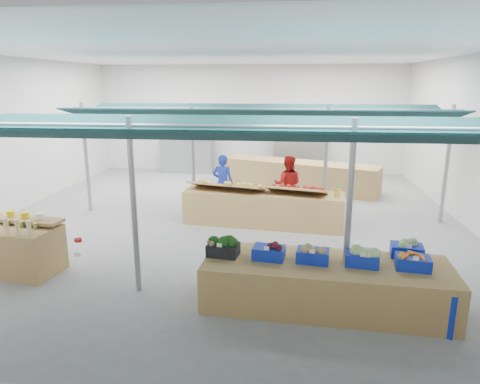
% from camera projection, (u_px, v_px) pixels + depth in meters
% --- Properties ---
extents(floor, '(13.00, 13.00, 0.00)m').
position_uv_depth(floor, '(228.00, 220.00, 11.21)').
color(floor, slate).
rests_on(floor, ground).
extents(hall, '(13.00, 13.00, 13.00)m').
position_uv_depth(hall, '(234.00, 114.00, 11.94)').
color(hall, silver).
rests_on(hall, ground).
extents(pole_grid, '(10.00, 4.60, 3.00)m').
position_uv_depth(pole_grid, '(251.00, 166.00, 8.99)').
color(pole_grid, gray).
rests_on(pole_grid, floor).
extents(awnings, '(9.50, 7.08, 0.30)m').
position_uv_depth(awnings, '(251.00, 119.00, 8.75)').
color(awnings, '#092729').
rests_on(awnings, pole_grid).
extents(back_shelving_left, '(2.00, 0.50, 2.00)m').
position_uv_depth(back_shelving_left, '(186.00, 148.00, 17.01)').
color(back_shelving_left, '#B23F33').
rests_on(back_shelving_left, floor).
extents(back_shelving_right, '(2.00, 0.50, 2.00)m').
position_uv_depth(back_shelving_right, '(300.00, 150.00, 16.52)').
color(back_shelving_right, '#B23F33').
rests_on(back_shelving_right, floor).
extents(bottle_shelf, '(2.11, 1.44, 1.17)m').
position_uv_depth(bottle_shelf, '(9.00, 246.00, 8.14)').
color(bottle_shelf, olive).
rests_on(bottle_shelf, floor).
extents(veg_counter, '(3.94, 1.54, 0.75)m').
position_uv_depth(veg_counter, '(325.00, 284.00, 6.84)').
color(veg_counter, olive).
rests_on(veg_counter, floor).
extents(fruit_counter, '(4.07, 1.39, 0.85)m').
position_uv_depth(fruit_counter, '(263.00, 208.00, 10.81)').
color(fruit_counter, olive).
rests_on(fruit_counter, floor).
extents(far_counter, '(5.28, 2.82, 0.94)m').
position_uv_depth(far_counter, '(299.00, 175.00, 14.41)').
color(far_counter, olive).
rests_on(far_counter, floor).
extents(crate_stack, '(0.65, 0.57, 0.65)m').
position_uv_depth(crate_stack, '(436.00, 309.00, 6.20)').
color(crate_stack, '#0F26A3').
rests_on(crate_stack, floor).
extents(vendor_left, '(0.62, 0.44, 1.60)m').
position_uv_depth(vendor_left, '(223.00, 183.00, 11.90)').
color(vendor_left, '#182C9E').
rests_on(vendor_left, floor).
extents(vendor_right, '(0.84, 0.69, 1.60)m').
position_uv_depth(vendor_right, '(288.00, 185.00, 11.71)').
color(vendor_right, maroon).
rests_on(vendor_right, floor).
extents(crate_broccoli, '(0.54, 0.43, 0.35)m').
position_uv_depth(crate_broccoli, '(223.00, 246.00, 6.99)').
color(crate_broccoli, black).
rests_on(crate_broccoli, veg_counter).
extents(crate_beets, '(0.54, 0.43, 0.29)m').
position_uv_depth(crate_beets, '(269.00, 251.00, 6.87)').
color(crate_beets, '#0F26A3').
rests_on(crate_beets, veg_counter).
extents(crate_celeriac, '(0.54, 0.43, 0.31)m').
position_uv_depth(crate_celeriac, '(313.00, 253.00, 6.74)').
color(crate_celeriac, '#0F26A3').
rests_on(crate_celeriac, veg_counter).
extents(crate_cabbage, '(0.54, 0.43, 0.35)m').
position_uv_depth(crate_cabbage, '(362.00, 256.00, 6.61)').
color(crate_cabbage, '#0F26A3').
rests_on(crate_cabbage, veg_counter).
extents(crate_carrots, '(0.54, 0.43, 0.29)m').
position_uv_depth(crate_carrots, '(413.00, 262.00, 6.49)').
color(crate_carrots, '#0F26A3').
rests_on(crate_carrots, veg_counter).
extents(sparrow, '(0.12, 0.09, 0.11)m').
position_uv_depth(sparrow, '(211.00, 243.00, 6.87)').
color(sparrow, brown).
rests_on(sparrow, crate_broccoli).
extents(pole_ribbon, '(0.12, 0.12, 0.28)m').
position_uv_depth(pole_ribbon, '(78.00, 241.00, 6.73)').
color(pole_ribbon, red).
rests_on(pole_ribbon, pole_grid).
extents(apple_heap_yellow, '(2.01, 1.11, 0.27)m').
position_uv_depth(apple_heap_yellow, '(226.00, 184.00, 10.78)').
color(apple_heap_yellow, '#997247').
rests_on(apple_heap_yellow, fruit_counter).
extents(apple_heap_red, '(1.62, 1.02, 0.27)m').
position_uv_depth(apple_heap_red, '(296.00, 188.00, 10.40)').
color(apple_heap_red, '#997247').
rests_on(apple_heap_red, fruit_counter).
extents(pineapple, '(0.14, 0.14, 0.39)m').
position_uv_depth(pineapple, '(338.00, 190.00, 10.18)').
color(pineapple, '#8C6019').
rests_on(pineapple, fruit_counter).
extents(crate_extra, '(0.55, 0.44, 0.32)m').
position_uv_depth(crate_extra, '(407.00, 248.00, 6.95)').
color(crate_extra, '#0F26A3').
rests_on(crate_extra, veg_counter).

